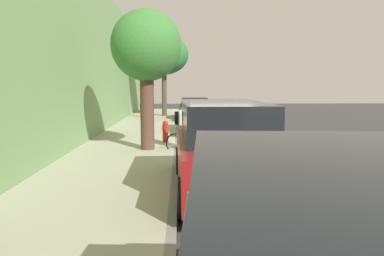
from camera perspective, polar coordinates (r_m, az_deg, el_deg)
ground at (r=14.13m, az=4.81°, el=-2.72°), size 59.13×59.13×0.00m
sidewalk at (r=14.15m, az=-9.64°, el=-2.48°), size 3.40×36.96×0.15m
curb_edge at (r=14.02m, az=-2.41°, el=-2.47°), size 0.16×36.96×0.15m
lane_stripe_centre at (r=15.18m, az=14.01°, el=-2.22°), size 0.14×35.80×0.01m
lane_stripe_bike_edge at (r=14.09m, az=3.59°, el=-2.72°), size 0.12×36.96×0.01m
building_facade at (r=14.40m, az=-17.77°, el=10.81°), size 0.50×36.96×6.84m
parked_sedan_black_nearest at (r=23.10m, az=0.30°, el=2.95°), size 1.95×4.46×1.52m
parked_sedan_white_second at (r=16.85m, az=1.25°, el=1.45°), size 2.05×4.50×1.52m
parked_suv_red_mid at (r=7.79m, az=4.86°, el=-3.01°), size 2.06×4.75×1.99m
bicycle_at_curb at (r=12.17m, az=-0.31°, el=-2.47°), size 1.67×0.65×0.76m
cyclist_with_backpack at (r=12.53m, az=-1.38°, el=1.11°), size 0.51×0.57×1.78m
street_tree_near_cyclist at (r=25.52m, az=-4.44°, el=11.39°), size 3.38×3.38×5.62m
street_tree_mid_block at (r=12.39m, az=-7.20°, el=12.33°), size 2.33×2.33×4.67m
pedestrian_on_phone at (r=24.19m, az=-7.20°, el=3.99°), size 0.46×0.47×1.74m
fire_hydrant at (r=13.86m, az=-4.20°, el=-0.52°), size 0.22×0.22×0.84m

